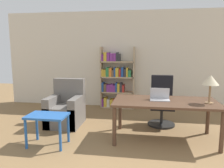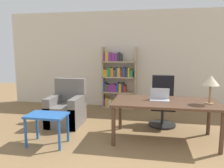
{
  "view_description": "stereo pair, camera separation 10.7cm",
  "coord_description": "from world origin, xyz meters",
  "px_view_note": "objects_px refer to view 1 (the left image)",
  "views": [
    {
      "loc": [
        0.09,
        -1.67,
        1.62
      ],
      "look_at": [
        -0.55,
        2.45,
        0.97
      ],
      "focal_mm": 35.0,
      "sensor_mm": 36.0,
      "label": 1
    },
    {
      "loc": [
        0.19,
        -1.65,
        1.62
      ],
      "look_at": [
        -0.55,
        2.45,
        0.97
      ],
      "focal_mm": 35.0,
      "sensor_mm": 36.0,
      "label": 2
    }
  ],
  "objects_px": {
    "table_lamp": "(211,81)",
    "side_table_blue": "(47,120)",
    "office_chair": "(162,104)",
    "laptop": "(160,97)",
    "armchair": "(66,110)",
    "desk": "(165,105)",
    "bookshelf": "(115,81)"
  },
  "relations": [
    {
      "from": "office_chair",
      "to": "table_lamp",
      "type": "bearing_deg",
      "value": -52.29
    },
    {
      "from": "table_lamp",
      "to": "armchair",
      "type": "bearing_deg",
      "value": 168.21
    },
    {
      "from": "table_lamp",
      "to": "office_chair",
      "type": "bearing_deg",
      "value": 127.71
    },
    {
      "from": "desk",
      "to": "armchair",
      "type": "distance_m",
      "value": 2.15
    },
    {
      "from": "laptop",
      "to": "side_table_blue",
      "type": "distance_m",
      "value": 2.02
    },
    {
      "from": "side_table_blue",
      "to": "bookshelf",
      "type": "xyz_separation_m",
      "value": [
        0.8,
        2.66,
        0.3
      ]
    },
    {
      "from": "side_table_blue",
      "to": "desk",
      "type": "bearing_deg",
      "value": 15.75
    },
    {
      "from": "side_table_blue",
      "to": "armchair",
      "type": "bearing_deg",
      "value": 94.13
    },
    {
      "from": "laptop",
      "to": "bookshelf",
      "type": "distance_m",
      "value": 2.33
    },
    {
      "from": "office_chair",
      "to": "bookshelf",
      "type": "xyz_separation_m",
      "value": [
        -1.2,
        1.24,
        0.29
      ]
    },
    {
      "from": "side_table_blue",
      "to": "armchair",
      "type": "xyz_separation_m",
      "value": [
        -0.08,
        1.07,
        -0.13
      ]
    },
    {
      "from": "table_lamp",
      "to": "side_table_blue",
      "type": "distance_m",
      "value": 2.84
    },
    {
      "from": "table_lamp",
      "to": "side_table_blue",
      "type": "xyz_separation_m",
      "value": [
        -2.72,
        -0.48,
        -0.66
      ]
    },
    {
      "from": "laptop",
      "to": "bookshelf",
      "type": "relative_size",
      "value": 0.2
    },
    {
      "from": "desk",
      "to": "bookshelf",
      "type": "bearing_deg",
      "value": 119.67
    },
    {
      "from": "laptop",
      "to": "office_chair",
      "type": "height_order",
      "value": "office_chair"
    },
    {
      "from": "office_chair",
      "to": "laptop",
      "type": "bearing_deg",
      "value": -97.08
    },
    {
      "from": "desk",
      "to": "office_chair",
      "type": "bearing_deg",
      "value": 89.54
    },
    {
      "from": "laptop",
      "to": "table_lamp",
      "type": "bearing_deg",
      "value": -8.41
    },
    {
      "from": "desk",
      "to": "table_lamp",
      "type": "xyz_separation_m",
      "value": [
        0.73,
        -0.08,
        0.47
      ]
    },
    {
      "from": "table_lamp",
      "to": "office_chair",
      "type": "height_order",
      "value": "table_lamp"
    },
    {
      "from": "desk",
      "to": "side_table_blue",
      "type": "relative_size",
      "value": 2.76
    },
    {
      "from": "side_table_blue",
      "to": "bookshelf",
      "type": "distance_m",
      "value": 2.79
    },
    {
      "from": "laptop",
      "to": "armchair",
      "type": "relative_size",
      "value": 0.35
    },
    {
      "from": "desk",
      "to": "laptop",
      "type": "height_order",
      "value": "laptop"
    },
    {
      "from": "desk",
      "to": "armchair",
      "type": "height_order",
      "value": "armchair"
    },
    {
      "from": "side_table_blue",
      "to": "armchair",
      "type": "height_order",
      "value": "armchair"
    },
    {
      "from": "side_table_blue",
      "to": "table_lamp",
      "type": "bearing_deg",
      "value": 10.1
    },
    {
      "from": "desk",
      "to": "armchair",
      "type": "bearing_deg",
      "value": 166.26
    },
    {
      "from": "laptop",
      "to": "armchair",
      "type": "xyz_separation_m",
      "value": [
        -1.98,
        0.46,
        -0.45
      ]
    },
    {
      "from": "desk",
      "to": "side_table_blue",
      "type": "bearing_deg",
      "value": -164.25
    },
    {
      "from": "laptop",
      "to": "armchair",
      "type": "distance_m",
      "value": 2.08
    }
  ]
}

